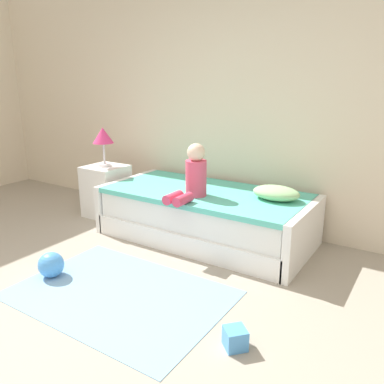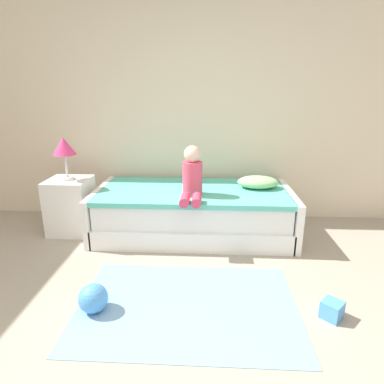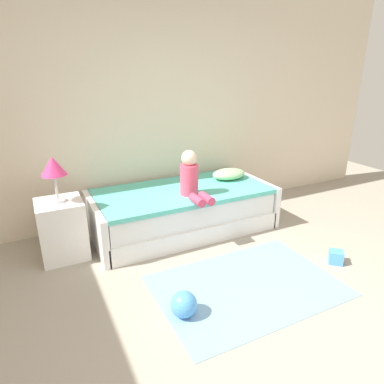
% 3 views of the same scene
% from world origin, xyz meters
% --- Properties ---
extents(wall_rear, '(7.20, 0.10, 2.90)m').
position_xyz_m(wall_rear, '(0.00, 2.60, 1.45)').
color(wall_rear, beige).
rests_on(wall_rear, ground).
extents(bed, '(2.11, 1.00, 0.50)m').
position_xyz_m(bed, '(0.15, 2.00, 0.25)').
color(bed, white).
rests_on(bed, ground).
extents(nightstand, '(0.44, 0.44, 0.60)m').
position_xyz_m(nightstand, '(-1.20, 1.97, 0.30)').
color(nightstand, white).
rests_on(nightstand, ground).
extents(table_lamp, '(0.24, 0.24, 0.45)m').
position_xyz_m(table_lamp, '(-1.20, 1.97, 0.94)').
color(table_lamp, silver).
rests_on(table_lamp, nightstand).
extents(child_figure, '(0.20, 0.51, 0.50)m').
position_xyz_m(child_figure, '(0.15, 1.77, 0.70)').
color(child_figure, '#E04C6B').
rests_on(child_figure, bed).
extents(pillow, '(0.44, 0.30, 0.13)m').
position_xyz_m(pillow, '(0.85, 2.10, 0.56)').
color(pillow, '#99CC8C').
rests_on(pillow, bed).
extents(toy_ball, '(0.21, 0.21, 0.21)m').
position_xyz_m(toy_ball, '(-0.49, 0.61, 0.10)').
color(toy_ball, '#4C99E5').
rests_on(toy_ball, ground).
extents(area_rug, '(1.60, 1.10, 0.01)m').
position_xyz_m(area_rug, '(0.18, 0.70, 0.00)').
color(area_rug, '#7AA8CC').
rests_on(area_rug, ground).
extents(toy_block, '(0.18, 0.18, 0.13)m').
position_xyz_m(toy_block, '(1.18, 0.62, 0.06)').
color(toy_block, '#4C99E5').
rests_on(toy_block, ground).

